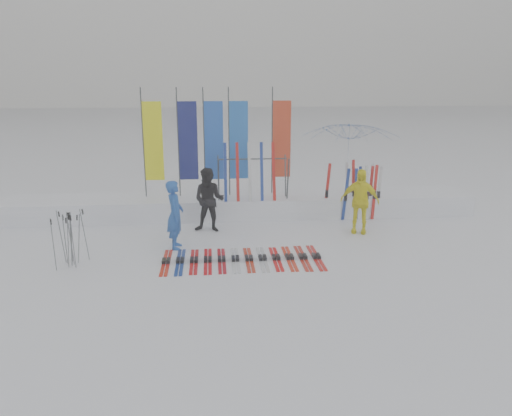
{
  "coord_description": "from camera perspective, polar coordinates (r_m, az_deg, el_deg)",
  "views": [
    {
      "loc": [
        -0.85,
        -10.05,
        4.09
      ],
      "look_at": [
        0.2,
        1.6,
        1.0
      ],
      "focal_mm": 35.0,
      "sensor_mm": 36.0,
      "label": 1
    }
  ],
  "objects": [
    {
      "name": "pole_cluster",
      "position": [
        11.82,
        -20.51,
        -3.36
      ],
      "size": [
        0.62,
        0.64,
        1.25
      ],
      "color": "#595B60",
      "rests_on": "ground"
    },
    {
      "name": "feather_flags",
      "position": [
        14.96,
        -4.76,
        7.66
      ],
      "size": [
        4.4,
        0.22,
        3.2
      ],
      "color": "#383A3F",
      "rests_on": "ground"
    },
    {
      "name": "person_black",
      "position": [
        13.47,
        -5.38,
        0.91
      ],
      "size": [
        0.97,
        0.83,
        1.74
      ],
      "primitive_type": "imported",
      "rotation": [
        0.0,
        0.0,
        -0.22
      ],
      "color": "black",
      "rests_on": "ground"
    },
    {
      "name": "tent_canopy",
      "position": [
        16.54,
        10.61,
        5.11
      ],
      "size": [
        3.47,
        3.51,
        2.76
      ],
      "primitive_type": "imported",
      "rotation": [
        0.0,
        0.0,
        0.16
      ],
      "color": "white",
      "rests_on": "ground"
    },
    {
      "name": "ground",
      "position": [
        10.88,
        -0.29,
        -7.28
      ],
      "size": [
        120.0,
        120.0,
        0.0
      ],
      "primitive_type": "plane",
      "color": "white",
      "rests_on": "ground"
    },
    {
      "name": "person_blue",
      "position": [
        12.25,
        -9.23,
        -0.76
      ],
      "size": [
        0.42,
        0.63,
        1.69
      ],
      "primitive_type": "imported",
      "rotation": [
        0.0,
        0.0,
        1.55
      ],
      "color": "#1D4FAC",
      "rests_on": "ground"
    },
    {
      "name": "snow_bank",
      "position": [
        15.16,
        -1.77,
        0.31
      ],
      "size": [
        14.0,
        1.6,
        0.6
      ],
      "primitive_type": "cube",
      "color": "white",
      "rests_on": "ground"
    },
    {
      "name": "ski_row",
      "position": [
        11.52,
        -1.6,
        -5.83
      ],
      "size": [
        3.63,
        1.68,
        0.07
      ],
      "color": "red",
      "rests_on": "ground"
    },
    {
      "name": "person_yellow",
      "position": [
        13.59,
        11.76,
        0.78
      ],
      "size": [
        1.1,
        0.73,
        1.74
      ],
      "primitive_type": "imported",
      "rotation": [
        0.0,
        0.0,
        -0.33
      ],
      "color": "#FFF610",
      "rests_on": "ground"
    },
    {
      "name": "upright_skis",
      "position": [
        15.2,
        11.66,
        1.92
      ],
      "size": [
        1.63,
        1.0,
        1.64
      ],
      "color": "navy",
      "rests_on": "ground"
    },
    {
      "name": "ski_rack",
      "position": [
        14.55,
        -0.37,
        4.08
      ],
      "size": [
        2.04,
        0.8,
        1.23
      ],
      "color": "#383A3F",
      "rests_on": "ground"
    }
  ]
}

